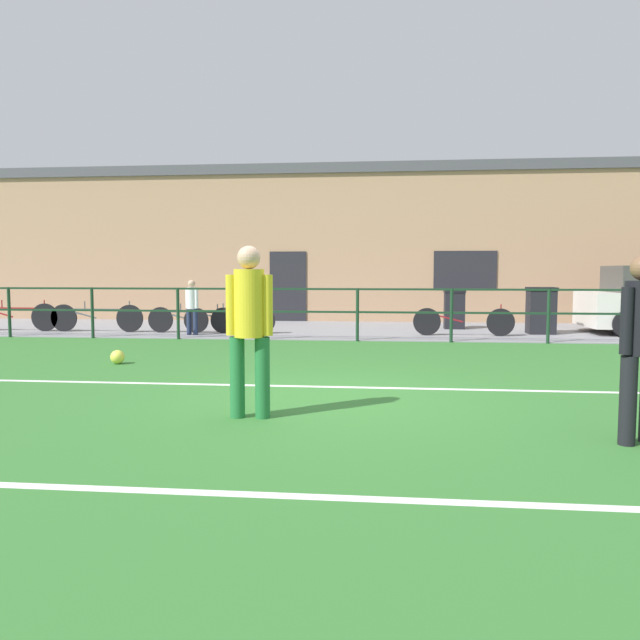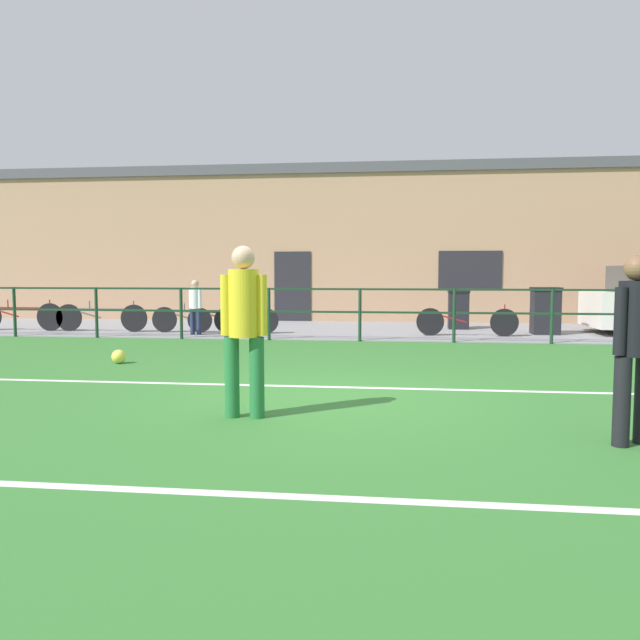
% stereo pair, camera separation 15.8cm
% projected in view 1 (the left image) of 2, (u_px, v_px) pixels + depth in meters
% --- Properties ---
extents(ground, '(60.00, 44.00, 0.04)m').
position_uv_depth(ground, '(335.00, 399.00, 7.41)').
color(ground, '#33702D').
extents(field_line_touchline, '(36.00, 0.11, 0.00)m').
position_uv_depth(field_line_touchline, '(339.00, 387.00, 8.06)').
color(field_line_touchline, white).
rests_on(field_line_touchline, ground).
extents(field_line_hash, '(36.00, 0.11, 0.00)m').
position_uv_depth(field_line_hash, '(295.00, 496.00, 4.15)').
color(field_line_hash, white).
rests_on(field_line_hash, ground).
extents(pavement_strip, '(48.00, 5.00, 0.02)m').
position_uv_depth(pavement_strip, '(362.00, 330.00, 15.83)').
color(pavement_strip, gray).
rests_on(pavement_strip, ground).
extents(perimeter_fence, '(36.07, 0.07, 1.15)m').
position_uv_depth(perimeter_fence, '(357.00, 307.00, 13.30)').
color(perimeter_fence, '#193823').
rests_on(perimeter_fence, ground).
extents(clubhouse_facade, '(28.00, 2.56, 4.69)m').
position_uv_depth(clubhouse_facade, '(367.00, 244.00, 19.32)').
color(clubhouse_facade, tan).
rests_on(clubhouse_facade, ground).
extents(player_striker, '(0.49, 0.31, 1.77)m').
position_uv_depth(player_striker, '(249.00, 321.00, 6.31)').
color(player_striker, '#237038').
rests_on(player_striker, ground).
extents(soccer_ball_match, '(0.23, 0.23, 0.23)m').
position_uv_depth(soccer_ball_match, '(118.00, 357.00, 10.07)').
color(soccer_ball_match, '#E5E04C').
rests_on(soccer_ball_match, ground).
extents(spectator_child, '(0.34, 0.23, 1.29)m').
position_uv_depth(spectator_child, '(192.00, 304.00, 14.46)').
color(spectator_child, '#232D4C').
rests_on(spectator_child, pavement_strip).
extents(bicycle_parked_0, '(2.32, 0.04, 0.74)m').
position_uv_depth(bicycle_parked_0, '(463.00, 321.00, 14.27)').
color(bicycle_parked_0, black).
rests_on(bicycle_parked_0, pavement_strip).
extents(bicycle_parked_1, '(2.38, 0.04, 0.77)m').
position_uv_depth(bicycle_parked_1, '(96.00, 318.00, 15.20)').
color(bicycle_parked_1, black).
rests_on(bicycle_parked_1, pavement_strip).
extents(bicycle_parked_2, '(2.19, 0.04, 0.72)m').
position_uv_depth(bicycle_parked_2, '(192.00, 319.00, 14.95)').
color(bicycle_parked_2, black).
rests_on(bicycle_parked_2, pavement_strip).
extents(bicycle_parked_3, '(2.25, 0.04, 0.71)m').
position_uv_depth(bicycle_parked_3, '(229.00, 320.00, 14.85)').
color(bicycle_parked_3, black).
rests_on(bicycle_parked_3, pavement_strip).
extents(bicycle_parked_4, '(2.36, 0.04, 0.78)m').
position_uv_depth(bicycle_parked_4, '(13.00, 317.00, 15.42)').
color(bicycle_parked_4, black).
rests_on(bicycle_parked_4, pavement_strip).
extents(trash_bin_0, '(0.54, 0.46, 1.02)m').
position_uv_depth(trash_bin_0, '(454.00, 309.00, 16.01)').
color(trash_bin_0, black).
rests_on(trash_bin_0, pavement_strip).
extents(trash_bin_1, '(0.65, 0.55, 1.11)m').
position_uv_depth(trash_bin_1, '(541.00, 310.00, 14.71)').
color(trash_bin_1, black).
rests_on(trash_bin_1, pavement_strip).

